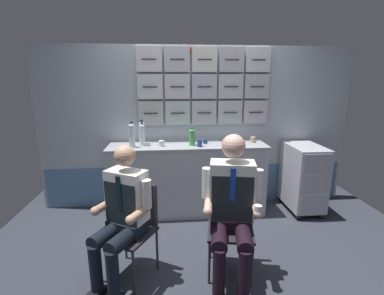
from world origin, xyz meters
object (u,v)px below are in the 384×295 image
(service_trolley, at_px, (303,176))
(crew_member_left, at_px, (121,212))
(folding_chair_right, at_px, (230,216))
(folding_chair_left, at_px, (134,219))
(coffee_cup_white, at_px, (200,143))
(crew_member_right, at_px, (232,203))
(water_bottle_clear, at_px, (132,135))

(service_trolley, distance_m, crew_member_left, 2.48)
(crew_member_left, relative_size, folding_chair_right, 1.46)
(crew_member_left, bearing_deg, folding_chair_right, 7.19)
(folding_chair_left, bearing_deg, coffee_cup_white, 54.63)
(folding_chair_left, height_order, crew_member_left, crew_member_left)
(service_trolley, bearing_deg, folding_chair_right, -139.15)
(crew_member_left, height_order, folding_chair_right, crew_member_left)
(service_trolley, relative_size, crew_member_right, 0.69)
(folding_chair_left, xyz_separation_m, coffee_cup_white, (0.71, 1.00, 0.46))
(water_bottle_clear, bearing_deg, crew_member_right, -51.76)
(service_trolley, xyz_separation_m, crew_member_left, (-2.18, -1.17, 0.17))
(service_trolley, height_order, water_bottle_clear, water_bottle_clear)
(service_trolley, distance_m, crew_member_right, 1.75)
(folding_chair_right, bearing_deg, coffee_cup_white, 99.36)
(crew_member_left, bearing_deg, service_trolley, 28.37)
(crew_member_right, distance_m, water_bottle_clear, 1.59)
(crew_member_left, xyz_separation_m, crew_member_right, (0.93, -0.03, 0.06))
(coffee_cup_white, bearing_deg, crew_member_left, -124.72)
(coffee_cup_white, bearing_deg, folding_chair_left, -125.37)
(service_trolley, bearing_deg, crew_member_left, -151.63)
(folding_chair_left, height_order, folding_chair_right, same)
(crew_member_right, bearing_deg, coffee_cup_white, 96.79)
(folding_chair_right, xyz_separation_m, water_bottle_clear, (-0.99, 1.07, 0.57))
(service_trolley, relative_size, folding_chair_right, 1.08)
(folding_chair_right, xyz_separation_m, coffee_cup_white, (-0.17, 1.02, 0.46))
(crew_member_left, bearing_deg, folding_chair_left, 60.23)
(folding_chair_right, bearing_deg, crew_member_right, -100.42)
(crew_member_right, xyz_separation_m, coffee_cup_white, (-0.14, 1.17, 0.26))
(crew_member_right, distance_m, coffee_cup_white, 1.21)
(crew_member_right, bearing_deg, folding_chair_right, 79.58)
(folding_chair_left, height_order, coffee_cup_white, coffee_cup_white)
(crew_member_left, height_order, water_bottle_clear, water_bottle_clear)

